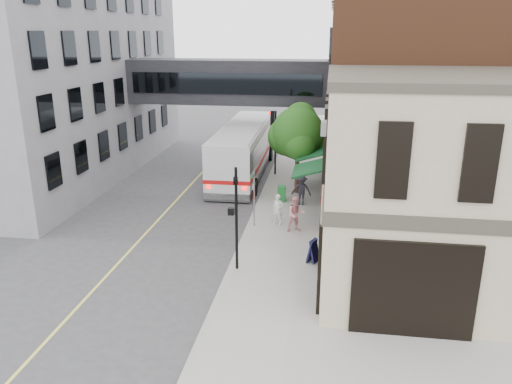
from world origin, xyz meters
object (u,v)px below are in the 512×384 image
(bus, at_px, (244,148))
(pedestrian_a, at_px, (278,210))
(newspaper_box, at_px, (282,194))
(sandwich_board, at_px, (313,251))
(pedestrian_b, at_px, (296,214))
(pedestrian_c, at_px, (301,190))

(bus, relative_size, pedestrian_a, 7.98)
(newspaper_box, xyz_separation_m, sandwich_board, (2.17, -8.04, 0.05))
(pedestrian_a, xyz_separation_m, newspaper_box, (-0.16, 3.78, -0.35))
(bus, relative_size, pedestrian_b, 7.08)
(pedestrian_c, bearing_deg, newspaper_box, 165.57)
(newspaper_box, height_order, sandwich_board, sandwich_board)
(pedestrian_c, xyz_separation_m, newspaper_box, (-1.19, 0.48, -0.43))
(pedestrian_b, relative_size, newspaper_box, 1.95)
(pedestrian_a, bearing_deg, pedestrian_c, 87.26)
(sandwich_board, bearing_deg, pedestrian_c, 121.68)
(newspaper_box, distance_m, sandwich_board, 8.33)
(bus, relative_size, sandwich_board, 12.51)
(bus, bearing_deg, pedestrian_b, -67.07)
(pedestrian_b, xyz_separation_m, newspaper_box, (-1.15, 4.59, -0.45))
(pedestrian_a, xyz_separation_m, sandwich_board, (2.01, -4.26, -0.30))
(pedestrian_a, xyz_separation_m, pedestrian_b, (1.00, -0.81, 0.10))
(pedestrian_b, bearing_deg, sandwich_board, -92.94)
(bus, xyz_separation_m, pedestrian_c, (4.51, -6.47, -0.91))
(pedestrian_b, xyz_separation_m, pedestrian_c, (0.04, 4.11, -0.02))
(pedestrian_b, bearing_deg, bus, 93.65)
(pedestrian_b, bearing_deg, pedestrian_c, 70.21)
(newspaper_box, bearing_deg, pedestrian_b, -77.33)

